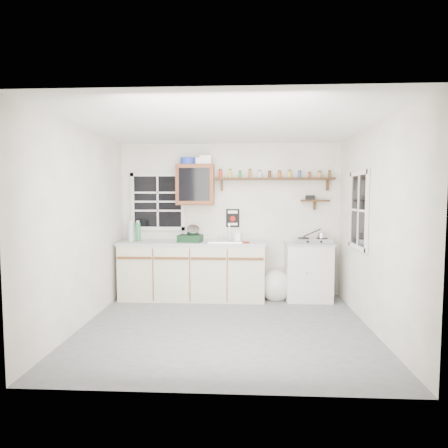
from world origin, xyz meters
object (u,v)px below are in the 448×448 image
Objects in this scene: dish_rack at (191,236)px; hotplate at (313,240)px; right_cabinet at (308,271)px; spice_shelf at (274,178)px; main_cabinet at (193,270)px; upper_cabinet at (195,185)px.

hotplate is at bearing 9.32° from dish_rack.
spice_shelf is at bearing 160.67° from right_cabinet.
hotplate is at bearing 0.16° from main_cabinet.
right_cabinet is (1.83, 0.03, -0.01)m from main_cabinet.
hotplate reaches higher than right_cabinet.
main_cabinet is 1.21× the size of spice_shelf.
main_cabinet is 3.55× the size of upper_cabinet.
right_cabinet is 1.93m from dish_rack.
dish_rack is at bearing -169.34° from spice_shelf.
upper_cabinet reaches higher than spice_shelf.
hotplate is (0.06, -0.02, 0.49)m from right_cabinet.
spice_shelf is (1.27, 0.07, 0.11)m from upper_cabinet.
spice_shelf is at bearing 9.30° from main_cabinet.
upper_cabinet is at bearing 176.24° from right_cabinet.
dish_rack is (-0.01, -0.03, 0.55)m from main_cabinet.
right_cabinet is 1.59× the size of hotplate.
dish_rack is at bearing -112.60° from main_cabinet.
dish_rack is (-1.31, -0.25, -0.92)m from spice_shelf.
upper_cabinet is 1.64× the size of dish_rack.
spice_shelf is (-0.53, 0.19, 1.47)m from right_cabinet.
hotplate is (1.91, 0.04, -0.06)m from dish_rack.
dish_rack reaches higher than right_cabinet.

